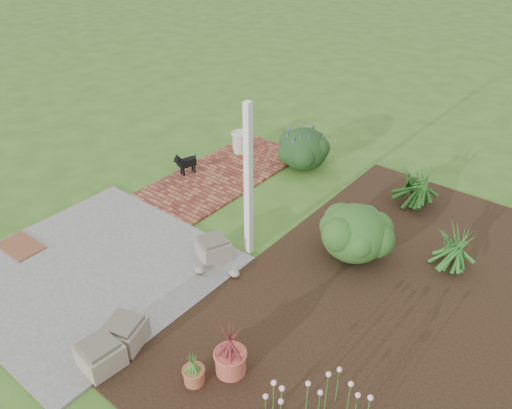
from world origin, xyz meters
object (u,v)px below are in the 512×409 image
Objects in this scene: black_dog at (185,162)px; cream_ceramic_urn at (240,142)px; stone_trough_near at (101,356)px; evergreen_shrub at (355,232)px.

black_dog is 1.46m from cream_ceramic_urn.
black_dog is at bearing 123.44° from stone_trough_near.
cream_ceramic_urn is (-2.43, 5.42, 0.06)m from stone_trough_near.
black_dog is at bearing -97.32° from cream_ceramic_urn.
cream_ceramic_urn is (0.19, 1.45, -0.04)m from black_dog.
evergreen_shrub is (1.26, 3.76, 0.27)m from stone_trough_near.
evergreen_shrub is (3.88, -0.20, 0.17)m from black_dog.
stone_trough_near is at bearing -108.57° from evergreen_shrub.
evergreen_shrub is at bearing 71.43° from stone_trough_near.
evergreen_shrub is at bearing -24.06° from cream_ceramic_urn.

